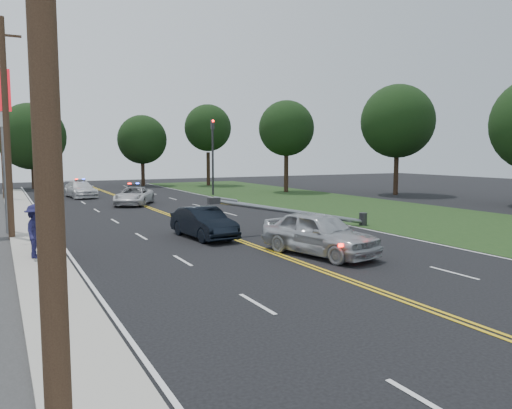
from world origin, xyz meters
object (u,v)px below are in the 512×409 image
crashed_sedan (204,223)px  emergency_a (134,196)px  utility_pole_near (43,43)px  bystander_d (39,226)px  waiting_sedan (319,233)px  emergency_b (80,189)px  traffic_signal (213,150)px  bystander_b (51,237)px  bystander_a (43,233)px  utility_pole_mid (6,128)px  bystander_c (36,231)px  fallen_streetlight (303,213)px  utility_pole_far (2,139)px

crashed_sedan → emergency_a: (0.71, 16.32, -0.04)m
utility_pole_near → bystander_d: size_ratio=5.60×
crashed_sedan → waiting_sedan: waiting_sedan is taller
waiting_sedan → emergency_b: (-4.60, 30.46, -0.13)m
traffic_signal → waiting_sedan: size_ratio=1.40×
traffic_signal → emergency_b: size_ratio=1.40×
bystander_b → bystander_d: (-0.17, 3.41, -0.06)m
waiting_sedan → emergency_b: waiting_sedan is taller
emergency_b → bystander_a: bystander_a is taller
emergency_b → utility_pole_mid: bearing=-112.6°
bystander_a → bystander_d: (-0.04, 1.53, 0.04)m
utility_pole_mid → bystander_c: utility_pole_mid is taller
bystander_b → utility_pole_mid: bearing=38.2°
utility_pole_near → emergency_b: size_ratio=1.98×
traffic_signal → utility_pole_near: size_ratio=0.70×
bystander_b → emergency_b: bearing=19.3°
traffic_signal → fallen_streetlight: 22.62m
traffic_signal → bystander_c: bearing=-125.6°
traffic_signal → emergency_b: bearing=165.4°
fallen_streetlight → emergency_a: (-4.67, 16.57, -0.24)m
utility_pole_near → bystander_a: bearing=86.3°
utility_pole_mid → crashed_sedan: (8.01, -3.76, -4.36)m
bystander_c → bystander_b: bearing=-147.1°
waiting_sedan → bystander_c: bystander_c is taller
emergency_b → bystander_a: bearing=-107.6°
waiting_sedan → bystander_d: 11.35m
crashed_sedan → bystander_b: bystander_b is taller
utility_pole_mid → bystander_a: bearing=-79.1°
emergency_a → bystander_c: size_ratio=2.46×
utility_pole_near → utility_pole_far: bearing=90.0°
utility_pole_near → bystander_b: 13.69m
emergency_a → bystander_b: 20.96m
fallen_streetlight → utility_pole_mid: (-13.39, 4.00, 4.17)m
traffic_signal → bystander_c: 29.07m
traffic_signal → utility_pole_far: bearing=167.1°
utility_pole_far → utility_pole_near: bearing=-90.0°
crashed_sedan → waiting_sedan: (2.60, -5.71, 0.14)m
bystander_b → utility_pole_near: bearing=-155.5°
traffic_signal → bystander_b: bearing=-123.3°
crashed_sedan → bystander_c: bearing=-171.8°
traffic_signal → waiting_sedan: traffic_signal is taller
utility_pole_mid → utility_pole_far: size_ratio=1.00×
bystander_c → utility_pole_far: bearing=18.5°
fallen_streetlight → emergency_a: 17.21m
waiting_sedan → bystander_b: size_ratio=2.64×
traffic_signal → fallen_streetlight: size_ratio=0.75×
emergency_b → bystander_d: bearing=-108.3°
crashed_sedan → emergency_a: bearing=82.2°
bystander_c → traffic_signal: bearing=-18.5°
utility_pole_far → utility_pole_mid: bearing=-90.0°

